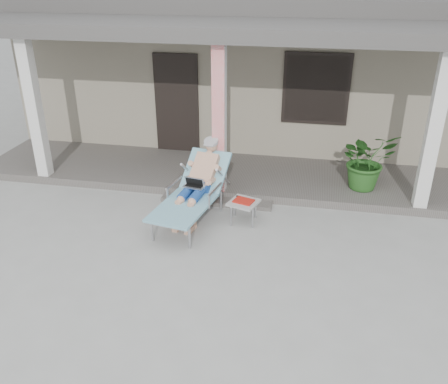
# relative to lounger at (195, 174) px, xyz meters

# --- Properties ---
(ground) EXTENTS (60.00, 60.00, 0.00)m
(ground) POSITION_rel_lounger_xyz_m (0.23, -1.30, -0.79)
(ground) COLOR #9E9E99
(ground) RESTS_ON ground
(house) EXTENTS (10.40, 5.40, 3.30)m
(house) POSITION_rel_lounger_xyz_m (0.23, 5.20, 0.88)
(house) COLOR gray
(house) RESTS_ON ground
(porch_deck) EXTENTS (10.00, 2.00, 0.15)m
(porch_deck) POSITION_rel_lounger_xyz_m (0.23, 1.70, -0.71)
(porch_deck) COLOR #605B56
(porch_deck) RESTS_ON ground
(porch_overhang) EXTENTS (10.00, 2.30, 2.85)m
(porch_overhang) POSITION_rel_lounger_xyz_m (0.23, 1.65, 2.00)
(porch_overhang) COLOR silver
(porch_overhang) RESTS_ON porch_deck
(porch_step) EXTENTS (2.00, 0.30, 0.07)m
(porch_step) POSITION_rel_lounger_xyz_m (0.23, 0.55, -0.75)
(porch_step) COLOR #605B56
(porch_step) RESTS_ON ground
(lounger) EXTENTS (1.06, 2.03, 1.28)m
(lounger) POSITION_rel_lounger_xyz_m (0.00, 0.00, 0.00)
(lounger) COLOR #B7B7BC
(lounger) RESTS_ON ground
(side_table) EXTENTS (0.56, 0.56, 0.40)m
(side_table) POSITION_rel_lounger_xyz_m (0.81, -0.03, -0.45)
(side_table) COLOR #A4A49F
(side_table) RESTS_ON ground
(potted_palm) EXTENTS (1.23, 1.16, 1.09)m
(potted_palm) POSITION_rel_lounger_xyz_m (2.84, 1.42, -0.09)
(potted_palm) COLOR #26591E
(potted_palm) RESTS_ON porch_deck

